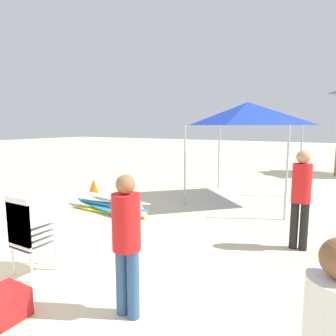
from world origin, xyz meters
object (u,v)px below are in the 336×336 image
at_px(stacked_plastic_chairs, 27,229).
at_px(surfboard_pile, 108,204).
at_px(popup_canopy, 248,114).
at_px(cooler_box, 5,304).
at_px(traffic_cone_near, 94,186).
at_px(lifeguard_near_center, 301,193).
at_px(lifeguard_near_right, 127,237).

relative_size(stacked_plastic_chairs, surfboard_pile, 0.46).
xyz_separation_m(popup_canopy, cooler_box, (-0.86, -6.68, -2.33)).
xyz_separation_m(popup_canopy, traffic_cone_near, (-4.54, -1.46, -2.27)).
bearing_deg(lifeguard_near_center, traffic_cone_near, 166.80).
xyz_separation_m(lifeguard_near_center, traffic_cone_near, (-6.32, 1.48, -0.78)).
bearing_deg(cooler_box, lifeguard_near_right, 31.64).
height_order(lifeguard_near_center, popup_canopy, popup_canopy).
height_order(traffic_cone_near, cooler_box, traffic_cone_near).
bearing_deg(stacked_plastic_chairs, surfboard_pile, 111.37).
relative_size(popup_canopy, traffic_cone_near, 6.08).
xyz_separation_m(surfboard_pile, traffic_cone_near, (-1.86, 1.42, 0.03)).
relative_size(popup_canopy, cooler_box, 6.23).
xyz_separation_m(lifeguard_near_center, cooler_box, (-2.64, -3.73, -0.85)).
distance_m(lifeguard_near_right, cooler_box, 1.59).
distance_m(lifeguard_near_right, popup_canopy, 6.16).
xyz_separation_m(lifeguard_near_center, popup_canopy, (-1.79, 2.94, 1.48)).
xyz_separation_m(stacked_plastic_chairs, lifeguard_near_center, (3.27, 2.99, 0.32)).
xyz_separation_m(surfboard_pile, cooler_box, (1.82, -3.80, -0.03)).
relative_size(stacked_plastic_chairs, cooler_box, 2.65).
bearing_deg(surfboard_pile, lifeguard_near_center, -0.83).
relative_size(stacked_plastic_chairs, traffic_cone_near, 2.58).
bearing_deg(traffic_cone_near, surfboard_pile, -37.37).
relative_size(stacked_plastic_chairs, lifeguard_near_center, 0.68).
distance_m(stacked_plastic_chairs, traffic_cone_near, 5.43).
distance_m(surfboard_pile, traffic_cone_near, 2.34).
bearing_deg(popup_canopy, surfboard_pile, -132.93).
distance_m(lifeguard_near_center, traffic_cone_near, 6.54).
distance_m(lifeguard_near_center, popup_canopy, 3.75).
bearing_deg(popup_canopy, traffic_cone_near, -162.14).
xyz_separation_m(stacked_plastic_chairs, surfboard_pile, (-1.19, 3.05, -0.50)).
height_order(popup_canopy, traffic_cone_near, popup_canopy).
relative_size(surfboard_pile, lifeguard_near_right, 1.59).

